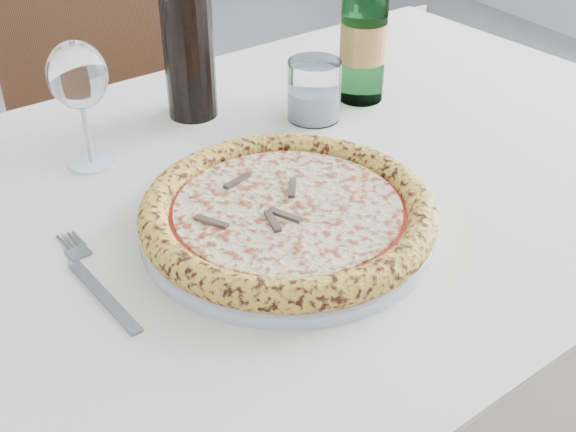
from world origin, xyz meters
name	(u,v)px	position (x,y,z in m)	size (l,w,h in m)	color
dining_table	(249,251)	(-0.11, -0.08, 0.66)	(1.47, 0.97, 0.76)	brown
chair_far	(106,111)	(-0.06, 0.70, 0.53)	(0.54, 0.54, 0.93)	brown
plate	(288,224)	(-0.11, -0.18, 0.76)	(0.33, 0.33, 0.02)	silver
pizza	(288,211)	(-0.11, -0.18, 0.78)	(0.33, 0.33, 0.03)	#E7B879
fork	(95,282)	(-0.33, -0.16, 0.76)	(0.03, 0.20, 0.00)	slate
wine_glass	(78,79)	(-0.25, 0.09, 0.88)	(0.07, 0.07, 0.17)	silver
tumbler	(314,94)	(0.08, 0.05, 0.79)	(0.08, 0.08, 0.09)	white
beer_bottle	(364,31)	(0.18, 0.08, 0.86)	(0.07, 0.07, 0.27)	#498758
wine_bottle	(187,32)	(-0.07, 0.16, 0.88)	(0.07, 0.07, 0.30)	black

